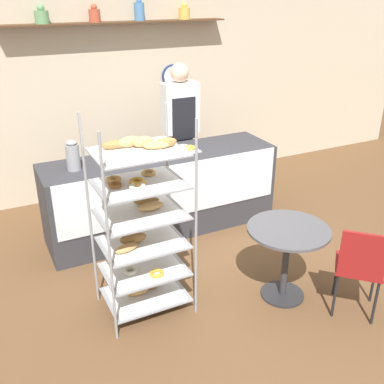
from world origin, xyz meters
TOP-DOWN VIEW (x-y plane):
  - ground_plane at (0.00, 0.00)m, footprint 14.00×14.00m
  - back_wall at (0.00, 2.58)m, footprint 10.00×0.30m
  - display_counter at (0.00, 1.17)m, footprint 2.63×0.70m
  - pastry_rack at (-0.70, -0.06)m, footprint 0.74×0.58m
  - person_worker at (0.50, 1.75)m, footprint 0.44×0.23m
  - cafe_table at (0.49, -0.49)m, footprint 0.72×0.72m
  - cafe_chair at (0.87, -0.98)m, footprint 0.54×0.54m
  - coffee_carafe at (-0.96, 1.16)m, footprint 0.13×0.13m
  - donut_tray_counter at (0.26, 1.19)m, footprint 0.36×0.25m

SIDE VIEW (x-z plane):
  - ground_plane at x=0.00m, z-range 0.00..0.00m
  - display_counter at x=0.00m, z-range 0.00..0.93m
  - cafe_chair at x=0.87m, z-range 0.09..0.95m
  - cafe_table at x=0.49m, z-range 0.18..0.89m
  - pastry_rack at x=-0.70m, z-range -0.02..1.73m
  - donut_tray_counter at x=0.26m, z-range 0.92..0.97m
  - person_worker at x=0.50m, z-range 0.09..1.90m
  - coffee_carafe at x=-0.96m, z-range 0.92..1.24m
  - back_wall at x=0.00m, z-range 0.02..2.72m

